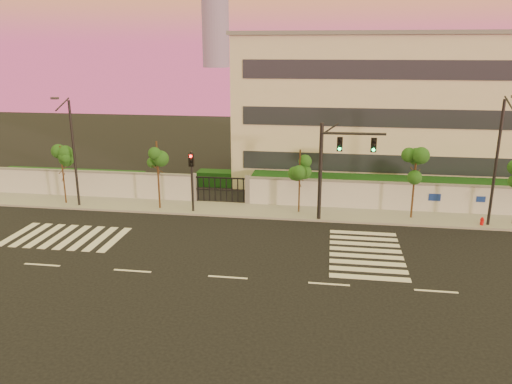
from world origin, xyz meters
TOP-DOWN VIEW (x-y plane):
  - ground at (0.00, 0.00)m, footprint 120.00×120.00m
  - sidewalk at (0.00, 10.50)m, footprint 60.00×3.00m
  - perimeter_wall at (0.10, 12.00)m, footprint 60.00×0.36m
  - hedge_row at (1.17, 14.74)m, footprint 41.00×4.25m
  - institutional_building at (9.00, 21.99)m, footprint 24.40×12.40m
  - road_markings at (-1.58, 3.76)m, footprint 57.00×7.62m
  - street_tree_b at (-14.12, 10.09)m, footprint 1.33×1.06m
  - street_tree_c at (-6.92, 9.93)m, footprint 1.55×1.23m
  - street_tree_d at (2.84, 10.53)m, footprint 1.35×1.08m
  - street_tree_e at (10.33, 10.44)m, footprint 1.64×1.30m
  - traffic_signal_main at (5.04, 9.26)m, footprint 4.11×0.41m
  - traffic_signal_secondary at (-4.43, 9.59)m, footprint 0.34×0.33m
  - streetlight_west at (-12.92, 9.55)m, footprint 0.48×1.92m
  - streetlight_east at (14.97, 9.51)m, footprint 0.51×2.04m
  - fire_hydrant at (14.56, 9.56)m, footprint 0.27×0.25m

SIDE VIEW (x-z plane):
  - ground at x=0.00m, z-range 0.00..0.00m
  - road_markings at x=-1.58m, z-range 0.00..0.02m
  - sidewalk at x=0.00m, z-range 0.00..0.15m
  - fire_hydrant at x=14.56m, z-range 0.00..0.67m
  - hedge_row at x=1.17m, z-range -0.08..1.72m
  - perimeter_wall at x=0.10m, z-range -0.03..2.17m
  - traffic_signal_secondary at x=-4.43m, z-range 0.59..4.93m
  - street_tree_b at x=-14.12m, z-range 1.03..5.39m
  - street_tree_d at x=2.84m, z-range 1.06..5.56m
  - street_tree_e at x=10.33m, z-range 1.13..5.91m
  - street_tree_c at x=-6.92m, z-range 1.16..6.08m
  - traffic_signal_main at x=5.04m, z-range 0.86..7.35m
  - streetlight_west at x=-12.92m, z-range 0.32..8.29m
  - streetlight_east at x=14.97m, z-range 0.34..8.81m
  - institutional_building at x=9.00m, z-range 0.03..12.28m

